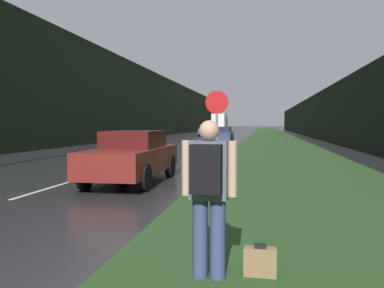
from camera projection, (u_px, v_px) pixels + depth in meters
The scene contains 14 objects.
grass_verge at pixel (274, 141), 41.51m from camera, with size 6.00×240.00×0.02m, color #26471E.
lane_stripe_b at pixel (44, 189), 10.72m from camera, with size 0.12×3.00×0.01m, color silver.
lane_stripe_c at pixel (130, 164), 17.60m from camera, with size 0.12×3.00×0.01m, color silver.
lane_stripe_d at pixel (167, 152), 24.49m from camera, with size 0.12×3.00×0.01m, color silver.
lane_stripe_e at pixel (188, 146), 31.38m from camera, with size 0.12×3.00×0.01m, color silver.
treeline_far_side at pixel (145, 104), 53.99m from camera, with size 2.00×140.00×8.69m, color black.
treeline_near_side at pixel (321, 116), 50.18m from camera, with size 2.00×140.00×5.29m, color black.
stop_sign at pixel (217, 127), 11.61m from camera, with size 0.66×0.07×2.68m.
hitchhiker_with_backpack at pixel (208, 189), 4.46m from camera, with size 0.62×0.42×1.78m.
suitcase at pixel (260, 262), 4.58m from camera, with size 0.37×0.16×0.38m.
car_passing_near at pixel (132, 156), 11.98m from camera, with size 1.84×4.65×1.52m.
car_passing_far at pixel (222, 134), 37.70m from camera, with size 2.02×4.11×1.46m.
car_oncoming at pixel (207, 131), 55.25m from camera, with size 1.89×4.53×1.52m.
delivery_truck at pixel (220, 123), 72.10m from camera, with size 2.40×7.61×3.43m.
Camera 1 is at (5.69, -2.30, 1.74)m, focal length 38.00 mm.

